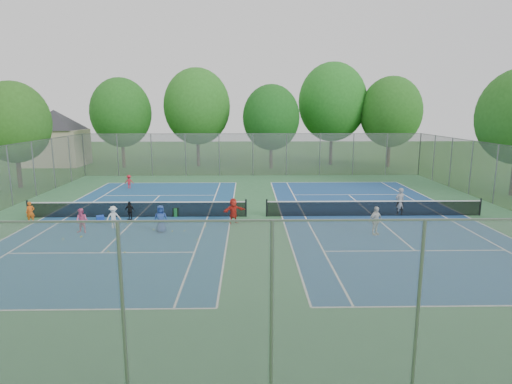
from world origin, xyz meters
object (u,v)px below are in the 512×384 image
(ball_crate, at_px, (100,219))
(net_right, at_px, (374,209))
(ball_hopper, at_px, (176,212))
(net_left, at_px, (137,210))
(instructor, at_px, (400,202))

(ball_crate, bearing_deg, net_right, 3.48)
(net_right, relative_size, ball_hopper, 24.33)
(net_right, relative_size, ball_crate, 32.19)
(ball_hopper, bearing_deg, net_left, -177.25)
(ball_hopper, distance_m, instructor, 13.35)
(ball_hopper, height_order, instructor, instructor)
(net_left, height_order, ball_hopper, net_left)
(net_left, xyz_separation_m, instructor, (15.56, 0.11, 0.39))
(net_right, xyz_separation_m, instructor, (1.56, 0.11, 0.39))
(net_left, bearing_deg, ball_hopper, 2.75)
(ball_crate, bearing_deg, ball_hopper, 14.71)
(net_right, bearing_deg, net_left, 180.00)
(net_left, relative_size, ball_hopper, 24.33)
(ball_crate, xyz_separation_m, ball_hopper, (4.08, 1.07, 0.09))
(net_left, height_order, net_right, same)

